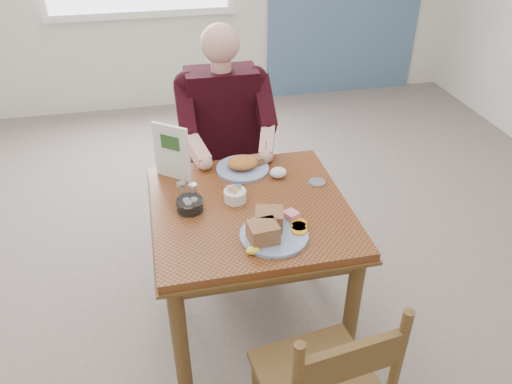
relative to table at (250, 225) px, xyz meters
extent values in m
plane|color=#675B53|center=(0.00, 0.00, -0.64)|extent=(6.00, 6.00, 0.00)
ellipsoid|color=yellow|center=(-0.06, -0.34, 0.13)|extent=(0.07, 0.06, 0.03)
ellipsoid|color=white|center=(0.19, 0.21, 0.14)|extent=(0.10, 0.09, 0.05)
cylinder|color=silver|center=(0.36, 0.12, 0.12)|extent=(0.10, 0.10, 0.01)
cube|color=white|center=(-0.40, 2.96, 0.28)|extent=(1.72, 0.04, 0.06)
cube|color=brown|center=(0.00, 0.00, 0.09)|extent=(0.90, 0.90, 0.04)
cube|color=brown|center=(0.00, 0.00, 0.06)|extent=(0.92, 0.92, 0.01)
cylinder|color=brown|center=(-0.39, -0.39, -0.28)|extent=(0.07, 0.07, 0.71)
cylinder|color=brown|center=(0.39, -0.39, -0.28)|extent=(0.07, 0.07, 0.71)
cylinder|color=brown|center=(-0.39, 0.39, -0.28)|extent=(0.07, 0.07, 0.71)
cylinder|color=brown|center=(0.39, 0.39, -0.28)|extent=(0.07, 0.07, 0.71)
cube|color=brown|center=(0.00, -0.39, 0.02)|extent=(0.80, 0.03, 0.08)
cube|color=brown|center=(0.00, 0.39, 0.02)|extent=(0.80, 0.03, 0.08)
cube|color=brown|center=(-0.39, 0.00, 0.02)|extent=(0.03, 0.80, 0.08)
cube|color=brown|center=(0.39, 0.00, 0.02)|extent=(0.03, 0.80, 0.08)
cylinder|color=brown|center=(-0.18, 0.57, -0.41)|extent=(0.04, 0.04, 0.45)
cylinder|color=brown|center=(0.18, 0.57, -0.41)|extent=(0.04, 0.04, 0.45)
cylinder|color=brown|center=(-0.18, 0.93, -0.41)|extent=(0.04, 0.04, 0.45)
cylinder|color=brown|center=(0.18, 0.93, -0.41)|extent=(0.04, 0.04, 0.45)
cube|color=brown|center=(0.00, 0.75, -0.17)|extent=(0.42, 0.42, 0.03)
cylinder|color=brown|center=(-0.18, 0.93, 0.06)|extent=(0.04, 0.04, 0.50)
cylinder|color=brown|center=(0.18, 0.93, 0.06)|extent=(0.04, 0.04, 0.50)
cube|color=brown|center=(0.00, 0.93, 0.16)|extent=(0.38, 0.03, 0.14)
cylinder|color=brown|center=(0.25, -0.57, -0.41)|extent=(0.04, 0.04, 0.45)
cube|color=brown|center=(0.10, -0.77, -0.17)|extent=(0.47, 0.47, 0.03)
cylinder|color=brown|center=(0.30, -0.93, 0.06)|extent=(0.04, 0.04, 0.50)
cube|color=brown|center=(0.12, -0.95, 0.16)|extent=(0.38, 0.08, 0.14)
cube|color=tan|center=(-0.10, 0.63, -0.10)|extent=(0.13, 0.38, 0.12)
cube|color=tan|center=(0.10, 0.63, -0.10)|extent=(0.13, 0.38, 0.12)
cube|color=tan|center=(-0.10, 0.45, -0.40)|extent=(0.10, 0.10, 0.48)
cube|color=tan|center=(0.10, 0.45, -0.40)|extent=(0.10, 0.10, 0.48)
cube|color=black|center=(0.00, 0.78, 0.20)|extent=(0.40, 0.22, 0.58)
sphere|color=black|center=(-0.19, 0.78, 0.42)|extent=(0.15, 0.15, 0.15)
sphere|color=black|center=(0.19, 0.78, 0.42)|extent=(0.15, 0.15, 0.15)
cylinder|color=tan|center=(0.00, 0.76, 0.51)|extent=(0.11, 0.11, 0.08)
sphere|color=tan|center=(0.00, 0.76, 0.64)|extent=(0.21, 0.21, 0.21)
cube|color=black|center=(-0.22, 0.67, 0.32)|extent=(0.09, 0.29, 0.27)
cube|color=black|center=(0.22, 0.67, 0.32)|extent=(0.09, 0.29, 0.27)
sphere|color=black|center=(-0.22, 0.55, 0.22)|extent=(0.09, 0.09, 0.09)
sphere|color=black|center=(0.22, 0.55, 0.22)|extent=(0.09, 0.09, 0.09)
cube|color=tan|center=(-0.19, 0.46, 0.19)|extent=(0.14, 0.23, 0.14)
cube|color=tan|center=(0.19, 0.46, 0.19)|extent=(0.14, 0.23, 0.14)
sphere|color=tan|center=(-0.16, 0.37, 0.15)|extent=(0.08, 0.08, 0.08)
sphere|color=tan|center=(0.16, 0.37, 0.15)|extent=(0.08, 0.08, 0.08)
cylinder|color=silver|center=(0.16, 0.37, 0.20)|extent=(0.01, 0.05, 0.12)
cylinder|color=white|center=(0.05, -0.25, 0.12)|extent=(0.30, 0.30, 0.02)
cube|color=#BA7B52|center=(0.00, -0.28, 0.17)|extent=(0.13, 0.12, 0.08)
cube|color=#BA7B52|center=(0.04, -0.19, 0.17)|extent=(0.14, 0.13, 0.08)
cylinder|color=orange|center=(0.16, -0.25, 0.13)|extent=(0.08, 0.08, 0.01)
cylinder|color=orange|center=(0.17, -0.23, 0.13)|extent=(0.07, 0.07, 0.01)
cylinder|color=orange|center=(0.17, -0.21, 0.13)|extent=(0.09, 0.09, 0.01)
cube|color=pink|center=(0.15, -0.15, 0.14)|extent=(0.08, 0.08, 0.03)
cylinder|color=white|center=(0.03, 0.32, 0.12)|extent=(0.29, 0.29, 0.02)
ellipsoid|color=orange|center=(0.03, 0.32, 0.16)|extent=(0.17, 0.14, 0.06)
cube|color=#BA7B52|center=(0.09, 0.35, 0.15)|extent=(0.10, 0.07, 0.04)
cylinder|color=white|center=(-0.06, 0.05, 0.14)|extent=(0.12, 0.12, 0.05)
cube|color=pink|center=(-0.07, 0.05, 0.18)|extent=(0.04, 0.03, 0.03)
cube|color=#6699D8|center=(-0.05, 0.07, 0.18)|extent=(0.04, 0.02, 0.03)
cube|color=#EAD159|center=(-0.06, 0.04, 0.18)|extent=(0.04, 0.04, 0.03)
cube|color=white|center=(-0.08, 0.07, 0.18)|extent=(0.04, 0.02, 0.03)
cylinder|color=white|center=(-0.30, 0.12, 0.15)|extent=(0.05, 0.05, 0.08)
cylinder|color=silver|center=(-0.30, 0.12, 0.20)|extent=(0.06, 0.06, 0.02)
cylinder|color=white|center=(-0.25, 0.09, 0.15)|extent=(0.05, 0.05, 0.08)
cylinder|color=silver|center=(-0.25, 0.09, 0.20)|extent=(0.06, 0.06, 0.02)
cylinder|color=white|center=(-0.27, 0.02, 0.14)|extent=(0.16, 0.16, 0.06)
cylinder|color=white|center=(-0.29, 0.03, 0.16)|extent=(0.04, 0.04, 0.02)
cylinder|color=white|center=(-0.25, 0.03, 0.16)|extent=(0.04, 0.04, 0.02)
cylinder|color=white|center=(-0.28, 0.01, 0.16)|extent=(0.04, 0.04, 0.02)
cube|color=white|center=(-0.32, 0.33, 0.26)|extent=(0.16, 0.13, 0.29)
cube|color=#2D5926|center=(-0.33, 0.32, 0.31)|extent=(0.08, 0.07, 0.07)
camera|label=1|loc=(-0.38, -1.86, 1.44)|focal=35.00mm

